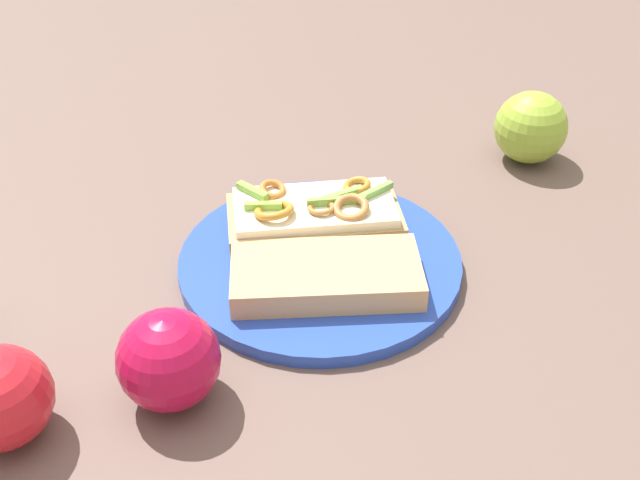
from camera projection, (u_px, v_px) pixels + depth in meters
name	position (u px, v px, depth m)	size (l,w,h in m)	color
ground_plane	(320.00, 268.00, 0.76)	(2.00, 2.00, 0.00)	brown
plate	(320.00, 262.00, 0.76)	(0.27, 0.27, 0.01)	#2747B4
sandwich	(314.00, 216.00, 0.78)	(0.16, 0.19, 0.05)	tan
bread_slice_side	(326.00, 275.00, 0.71)	(0.17, 0.08, 0.02)	tan
apple_0	(531.00, 127.00, 0.90)	(0.08, 0.08, 0.08)	#8EB033
apple_2	(169.00, 360.00, 0.60)	(0.08, 0.08, 0.08)	#AF0E37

